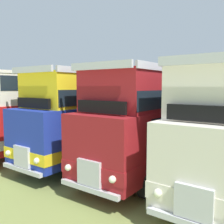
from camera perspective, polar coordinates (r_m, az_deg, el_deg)
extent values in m
plane|color=olive|center=(12.44, 10.83, -11.86)|extent=(200.00, 200.00, 0.00)
cube|color=red|center=(15.92, -11.04, -1.72)|extent=(2.90, 10.76, 2.30)
cube|color=silver|center=(16.01, -11.00, -3.85)|extent=(2.95, 10.80, 0.44)
cube|color=#19232D|center=(16.12, -10.01, 0.54)|extent=(2.84, 8.36, 0.76)
cube|color=silver|center=(15.95, -10.50, 5.16)|extent=(2.77, 9.86, 1.50)
cube|color=silver|center=(15.97, -10.55, 8.10)|extent=(2.83, 9.96, 0.14)
cube|color=#19232D|center=(15.95, -10.51, 6.23)|extent=(2.81, 9.76, 0.68)
cylinder|color=black|center=(13.04, -20.08, -8.92)|extent=(0.32, 1.05, 1.04)
cylinder|color=silver|center=(12.91, -19.72, -9.04)|extent=(0.03, 0.36, 0.36)
cylinder|color=black|center=(17.88, 0.08, -4.62)|extent=(0.32, 1.05, 1.04)
cylinder|color=silver|center=(17.79, 0.47, -4.67)|extent=(0.03, 0.36, 0.36)
cylinder|color=black|center=(19.35, -5.33, -3.84)|extent=(0.32, 1.05, 1.04)
cylinder|color=silver|center=(19.45, -5.66, -3.80)|extent=(0.03, 0.36, 0.36)
cube|color=#1E339E|center=(13.58, -2.04, -2.89)|extent=(2.57, 9.95, 2.30)
cube|color=yellow|center=(13.69, -2.03, -5.38)|extent=(2.61, 9.99, 0.44)
cube|color=#19232D|center=(13.82, -1.03, -0.23)|extent=(2.58, 7.55, 0.76)
cube|color=#19232D|center=(10.12, -19.41, -2.49)|extent=(2.20, 0.11, 0.90)
cube|color=silver|center=(10.31, -19.68, -9.45)|extent=(0.90, 0.13, 0.80)
cube|color=silver|center=(10.43, -19.72, -12.13)|extent=(2.30, 0.16, 0.16)
sphere|color=#EAEACC|center=(9.60, -16.63, -10.49)|extent=(0.22, 0.22, 0.22)
sphere|color=#EAEACC|center=(11.04, -22.40, -8.55)|extent=(0.22, 0.22, 0.22)
cube|color=yellow|center=(13.63, -1.42, 5.16)|extent=(2.46, 9.05, 1.50)
cube|color=silver|center=(10.30, -17.76, 9.13)|extent=(2.40, 0.12, 0.24)
cube|color=silver|center=(17.01, 6.88, 7.94)|extent=(2.40, 0.12, 0.24)
cube|color=silver|center=(12.95, 2.84, 8.66)|extent=(0.16, 9.03, 0.24)
cube|color=silver|center=(14.40, -5.27, 8.35)|extent=(0.16, 9.03, 0.24)
cube|color=#19232D|center=(13.63, -1.42, 3.90)|extent=(2.50, 8.95, 0.64)
cube|color=black|center=(10.33, -17.31, 1.92)|extent=(1.90, 0.13, 0.40)
cylinder|color=black|center=(10.64, -8.43, -11.95)|extent=(0.29, 1.04, 1.04)
cylinder|color=silver|center=(10.54, -7.83, -12.12)|extent=(0.02, 0.36, 0.36)
cylinder|color=black|center=(12.29, -16.24, -9.68)|extent=(0.29, 1.04, 1.04)
cylinder|color=silver|center=(12.41, -16.67, -9.55)|extent=(0.02, 0.36, 0.36)
cylinder|color=black|center=(15.82, 8.43, -6.06)|extent=(0.29, 1.04, 1.04)
cylinder|color=silver|center=(15.75, 8.91, -6.12)|extent=(0.02, 0.36, 0.36)
cylinder|color=black|center=(16.97, 1.50, -5.18)|extent=(0.29, 1.04, 1.04)
cylinder|color=silver|center=(17.06, 1.08, -5.13)|extent=(0.02, 0.36, 0.36)
cube|color=maroon|center=(12.28, 11.50, -3.94)|extent=(2.60, 10.62, 2.30)
cube|color=maroon|center=(12.39, 11.44, -6.67)|extent=(2.64, 10.67, 0.44)
cube|color=#19232D|center=(12.56, 12.32, -0.98)|extent=(2.61, 8.23, 0.76)
cube|color=#19232D|center=(7.78, -4.76, -4.61)|extent=(2.20, 0.12, 0.90)
cube|color=silver|center=(8.02, -5.22, -13.54)|extent=(0.90, 0.13, 0.80)
cube|color=silver|center=(8.18, -5.33, -16.90)|extent=(2.30, 0.16, 0.16)
sphere|color=#EAEACC|center=(7.48, 0.10, -14.96)|extent=(0.22, 0.22, 0.22)
sphere|color=#EAEACC|center=(8.60, -9.87, -12.24)|extent=(0.22, 0.22, 0.22)
cube|color=maroon|center=(12.34, 12.17, 4.96)|extent=(2.50, 9.72, 1.50)
cube|color=silver|center=(8.01, -2.80, 10.43)|extent=(2.40, 0.12, 0.24)
cube|color=silver|center=(16.42, 18.46, 7.76)|extent=(2.40, 0.12, 0.24)
cube|color=silver|center=(11.92, 17.59, 8.65)|extent=(0.20, 9.70, 0.24)
cube|color=silver|center=(12.89, 7.31, 8.63)|extent=(0.20, 9.70, 0.24)
cube|color=#19232D|center=(12.34, 12.14, 3.57)|extent=(2.53, 9.62, 0.64)
cube|color=black|center=(8.05, -2.53, 1.15)|extent=(1.90, 0.14, 0.40)
cylinder|color=black|center=(8.89, 8.01, -15.59)|extent=(0.29, 1.04, 1.04)
cylinder|color=silver|center=(8.82, 8.90, -15.77)|extent=(0.02, 0.36, 0.36)
cylinder|color=black|center=(10.10, -3.88, -12.88)|extent=(0.29, 1.04, 1.04)
cylinder|color=silver|center=(10.19, -4.54, -12.71)|extent=(0.02, 0.36, 0.36)
cylinder|color=black|center=(15.37, 20.85, -6.73)|extent=(0.29, 1.04, 1.04)
cylinder|color=silver|center=(15.33, 21.40, -6.78)|extent=(0.02, 0.36, 0.36)
cylinder|color=black|center=(16.10, 12.90, -5.93)|extent=(0.29, 1.04, 1.04)
cylinder|color=silver|center=(16.16, 12.41, -5.88)|extent=(0.02, 0.36, 0.36)
cube|color=#19232D|center=(6.11, 18.60, -7.78)|extent=(2.20, 0.14, 0.90)
cube|color=silver|center=(6.41, 17.90, -18.92)|extent=(0.90, 0.14, 0.80)
cube|color=silver|center=(6.61, 17.66, -22.96)|extent=(2.30, 0.18, 0.16)
sphere|color=#EAEACC|center=(6.71, 10.22, -17.57)|extent=(0.22, 0.22, 0.22)
cube|color=silver|center=(6.40, 20.44, 11.25)|extent=(2.40, 0.14, 0.24)
cube|color=silver|center=(11.17, 21.15, 8.74)|extent=(0.25, 8.87, 0.24)
cube|color=black|center=(6.45, 20.16, -0.36)|extent=(1.90, 0.15, 0.40)
cylinder|color=black|center=(8.43, 13.79, -16.92)|extent=(0.30, 1.04, 1.04)
cylinder|color=silver|center=(8.48, 12.81, -16.75)|extent=(0.03, 0.36, 0.36)
cylinder|color=black|center=(14.26, 23.84, -7.80)|extent=(0.30, 1.04, 1.04)
cylinder|color=silver|center=(14.29, 23.25, -7.75)|extent=(0.03, 0.36, 0.36)
cylinder|color=#8C704C|center=(27.22, 3.10, -1.02)|extent=(0.08, 0.08, 1.05)
cylinder|color=#8C704C|center=(24.43, 15.86, -2.02)|extent=(0.08, 0.08, 1.05)
cylinder|color=beige|center=(23.51, 23.23, -1.57)|extent=(19.15, 0.03, 0.03)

